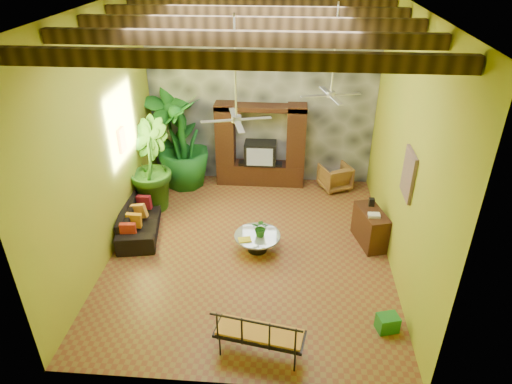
# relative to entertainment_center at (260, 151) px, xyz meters

# --- Properties ---
(ground) EXTENTS (7.00, 7.00, 0.00)m
(ground) POSITION_rel_entertainment_center_xyz_m (0.00, -3.14, -0.97)
(ground) COLOR brown
(ground) RESTS_ON ground
(ceiling) EXTENTS (6.00, 7.00, 0.02)m
(ceiling) POSITION_rel_entertainment_center_xyz_m (0.00, -3.14, 4.03)
(ceiling) COLOR silver
(ceiling) RESTS_ON back_wall
(back_wall) EXTENTS (6.00, 0.02, 5.00)m
(back_wall) POSITION_rel_entertainment_center_xyz_m (0.00, 0.36, 1.53)
(back_wall) COLOR gold
(back_wall) RESTS_ON ground
(left_wall) EXTENTS (0.02, 7.00, 5.00)m
(left_wall) POSITION_rel_entertainment_center_xyz_m (-3.00, -3.14, 1.53)
(left_wall) COLOR gold
(left_wall) RESTS_ON ground
(right_wall) EXTENTS (0.02, 7.00, 5.00)m
(right_wall) POSITION_rel_entertainment_center_xyz_m (3.00, -3.14, 1.53)
(right_wall) COLOR gold
(right_wall) RESTS_ON ground
(stone_accent_wall) EXTENTS (5.98, 0.10, 4.98)m
(stone_accent_wall) POSITION_rel_entertainment_center_xyz_m (0.00, 0.30, 1.53)
(stone_accent_wall) COLOR #373A3E
(stone_accent_wall) RESTS_ON ground
(ceiling_beams) EXTENTS (5.95, 5.36, 0.22)m
(ceiling_beams) POSITION_rel_entertainment_center_xyz_m (0.00, -3.14, 3.81)
(ceiling_beams) COLOR #3C2913
(ceiling_beams) RESTS_ON ceiling
(entertainment_center) EXTENTS (2.40, 0.55, 2.30)m
(entertainment_center) POSITION_rel_entertainment_center_xyz_m (0.00, 0.00, 0.00)
(entertainment_center) COLOR black
(entertainment_center) RESTS_ON ground
(ceiling_fan_front) EXTENTS (1.28, 1.28, 1.86)m
(ceiling_fan_front) POSITION_rel_entertainment_center_xyz_m (-0.20, -3.54, 2.44)
(ceiling_fan_front) COLOR silver
(ceiling_fan_front) RESTS_ON ceiling
(ceiling_fan_back) EXTENTS (1.28, 1.28, 1.86)m
(ceiling_fan_back) POSITION_rel_entertainment_center_xyz_m (1.60, -1.94, 2.44)
(ceiling_fan_back) COLOR silver
(ceiling_fan_back) RESTS_ON ceiling
(wall_art_mask) EXTENTS (0.06, 0.32, 0.55)m
(wall_art_mask) POSITION_rel_entertainment_center_xyz_m (-2.96, -2.14, 1.13)
(wall_art_mask) COLOR gold
(wall_art_mask) RESTS_ON left_wall
(wall_art_painting) EXTENTS (0.06, 0.70, 0.90)m
(wall_art_painting) POSITION_rel_entertainment_center_xyz_m (2.96, -3.74, 1.33)
(wall_art_painting) COLOR navy
(wall_art_painting) RESTS_ON right_wall
(sofa) EXTENTS (1.22, 2.29, 0.63)m
(sofa) POSITION_rel_entertainment_center_xyz_m (-2.65, -2.54, -0.65)
(sofa) COLOR black
(sofa) RESTS_ON ground
(wicker_armchair) EXTENTS (0.99, 1.00, 0.69)m
(wicker_armchair) POSITION_rel_entertainment_center_xyz_m (2.05, -0.16, -0.62)
(wicker_armchair) COLOR brown
(wicker_armchair) RESTS_ON ground
(tall_plant_a) EXTENTS (1.71, 1.50, 2.72)m
(tall_plant_a) POSITION_rel_entertainment_center_xyz_m (-2.42, 0.01, 0.40)
(tall_plant_a) COLOR #175819
(tall_plant_a) RESTS_ON ground
(tall_plant_b) EXTENTS (1.50, 1.60, 2.30)m
(tall_plant_b) POSITION_rel_entertainment_center_xyz_m (-2.65, -1.46, 0.19)
(tall_plant_b) COLOR #285D18
(tall_plant_b) RESTS_ON ground
(tall_plant_c) EXTENTS (1.45, 1.45, 2.49)m
(tall_plant_c) POSITION_rel_entertainment_center_xyz_m (-2.07, -0.26, 0.28)
(tall_plant_c) COLOR #1B6922
(tall_plant_c) RESTS_ON ground
(coffee_table) EXTENTS (1.01, 1.01, 0.40)m
(coffee_table) POSITION_rel_entertainment_center_xyz_m (0.16, -3.15, -0.71)
(coffee_table) COLOR black
(coffee_table) RESTS_ON ground
(centerpiece_plant) EXTENTS (0.43, 0.39, 0.40)m
(centerpiece_plant) POSITION_rel_entertainment_center_xyz_m (0.23, -3.17, -0.36)
(centerpiece_plant) COLOR #236A1B
(centerpiece_plant) RESTS_ON coffee_table
(yellow_tray) EXTENTS (0.31, 0.26, 0.03)m
(yellow_tray) POSITION_rel_entertainment_center_xyz_m (-0.10, -3.37, -0.55)
(yellow_tray) COLOR yellow
(yellow_tray) RESTS_ON coffee_table
(iron_bench) EXTENTS (1.53, 0.79, 0.57)m
(iron_bench) POSITION_rel_entertainment_center_xyz_m (0.41, -6.09, -0.42)
(iron_bench) COLOR black
(iron_bench) RESTS_ON ground
(side_console) EXTENTS (0.72, 1.11, 0.82)m
(side_console) POSITION_rel_entertainment_center_xyz_m (2.65, -2.67, -0.55)
(side_console) COLOR #371B11
(side_console) RESTS_ON ground
(green_bin) EXTENTS (0.42, 0.36, 0.32)m
(green_bin) POSITION_rel_entertainment_center_xyz_m (2.62, -5.31, -0.81)
(green_bin) COLOR #217B2C
(green_bin) RESTS_ON ground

